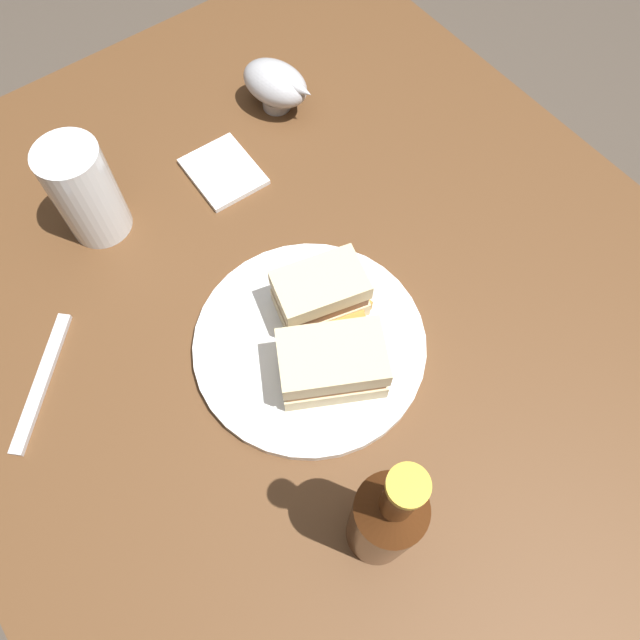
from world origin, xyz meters
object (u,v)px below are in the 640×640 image
sandwich_half_left (332,364)px  pint_glass (88,196)px  plate (310,344)px  sandwich_half_right (320,294)px  napkin (223,172)px  gravy_boat (276,84)px  fork (42,381)px  cider_bottle (385,519)px

sandwich_half_left → pint_glass: size_ratio=1.00×
plate → pint_glass: (0.32, 0.12, 0.05)m
sandwich_half_right → napkin: bearing=-4.9°
plate → sandwich_half_right: 0.06m
pint_glass → gravy_boat: (0.04, -0.32, -0.02)m
fork → sandwich_half_right: bearing=113.5°
sandwich_half_left → cider_bottle: cider_bottle is taller
plate → sandwich_half_left: (-0.05, 0.00, 0.04)m
gravy_boat → cider_bottle: 0.64m
sandwich_half_right → cider_bottle: size_ratio=0.45×
sandwich_half_left → pint_glass: (0.37, 0.12, 0.01)m
sandwich_half_right → cider_bottle: (-0.25, 0.11, 0.06)m
sandwich_half_left → sandwich_half_right: sandwich_half_right is taller
napkin → fork: size_ratio=0.61×
sandwich_half_right → napkin: size_ratio=1.10×
gravy_boat → fork: gravy_boat is taller
sandwich_half_right → gravy_boat: sandwich_half_right is taller
napkin → fork: napkin is taller
plate → sandwich_half_right: size_ratio=2.38×
pint_glass → sandwich_half_left: bearing=-162.6°
sandwich_half_right → cider_bottle: 0.28m
plate → cider_bottle: (-0.22, 0.07, 0.10)m
gravy_boat → cider_bottle: bearing=154.6°
pint_glass → fork: bearing=134.5°
plate → gravy_boat: 0.41m
fork → napkin: bearing=156.0°
sandwich_half_left → fork: size_ratio=0.79×
sandwich_half_right → fork: size_ratio=0.67×
plate → sandwich_half_left: 0.06m
sandwich_half_right → cider_bottle: bearing=155.8°
pint_glass → sandwich_half_right: bearing=-151.0°
gravy_boat → cider_bottle: size_ratio=0.47×
napkin → gravy_boat: bearing=-66.2°
pint_glass → napkin: 0.19m
gravy_boat → pint_glass: bearing=96.4°
sandwich_half_left → sandwich_half_right: size_ratio=1.18×
plate → sandwich_half_right: (0.03, -0.04, 0.04)m
plate → gravy_boat: size_ratio=2.27×
plate → cider_bottle: 0.25m
gravy_boat → napkin: bearing=113.8°
napkin → pint_glass: bearing=82.3°
sandwich_half_left → fork: sandwich_half_left is taller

